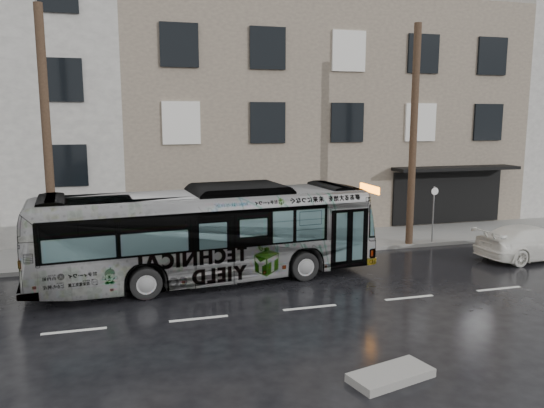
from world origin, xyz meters
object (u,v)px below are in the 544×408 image
Objects in this scene: sign_post at (433,214)px; white_sedan at (531,242)px; utility_pole_front at (413,137)px; utility_pole_rear at (47,140)px; bus at (207,234)px.

white_sedan is at bearing -50.51° from sign_post.
utility_pole_rear is at bearing 180.00° from utility_pole_front.
sign_post is at bearing 0.00° from utility_pole_front.
utility_pole_rear is 18.24m from white_sedan.
sign_post is (1.10, 0.00, -3.30)m from utility_pole_front.
sign_post is 10.32m from bus.
utility_pole_rear is 1.99× the size of white_sedan.
utility_pole_front reaches higher than white_sedan.
white_sedan is at bearing -39.94° from utility_pole_front.
bus reaches higher than white_sedan.
bus is at bearing 82.68° from white_sedan.
white_sedan is at bearing -9.61° from utility_pole_rear.
utility_pole_front is 0.79× the size of bus.
white_sedan is (17.55, -2.97, -3.99)m from utility_pole_rear.
utility_pole_rear is 15.46m from sign_post.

